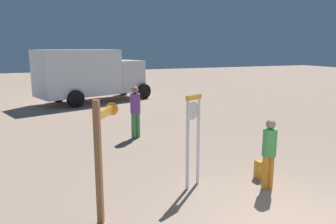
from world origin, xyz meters
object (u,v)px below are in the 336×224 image
person_near_clock (269,151)px  standing_clock (193,131)px  person_distant (135,109)px  box_truck_near (89,74)px  arrow_sign (105,136)px  backpack (261,169)px

person_near_clock → standing_clock: bearing=153.0°
person_distant → box_truck_near: (-0.14, 8.24, 0.60)m
standing_clock → arrow_sign: arrow_sign is taller
standing_clock → backpack: 2.03m
arrow_sign → box_truck_near: 13.17m
arrow_sign → person_distant: (2.05, 4.79, -0.50)m
backpack → box_truck_near: box_truck_near is taller
backpack → person_near_clock: bearing=-115.5°
arrow_sign → person_near_clock: bearing=-4.5°
person_near_clock → backpack: bearing=64.5°
standing_clock → person_distant: 4.32m
person_near_clock → person_distant: 5.26m
arrow_sign → person_near_clock: 3.54m
standing_clock → box_truck_near: (-0.11, 12.55, 0.32)m
backpack → person_distant: (-1.68, 4.53, 0.77)m
standing_clock → box_truck_near: box_truck_near is taller
person_near_clock → box_truck_near: bearing=96.7°
standing_clock → person_distant: standing_clock is taller
person_distant → box_truck_near: size_ratio=0.27×
standing_clock → box_truck_near: 12.56m
backpack → box_truck_near: 12.97m
arrow_sign → box_truck_near: box_truck_near is taller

